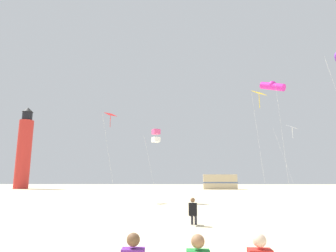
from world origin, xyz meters
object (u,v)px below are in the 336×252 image
object	(u,v)px
kite_flyer_standing	(193,211)
kite_tube_magenta	(272,86)
kite_box_rainbow	(156,136)
lighthouse_distant	(24,150)
kite_diamond_gold	(259,97)
kite_diamond_white	(292,129)
kite_diamond_scarlet	(110,117)
rv_van_tan	(220,182)

from	to	relation	value
kite_flyer_standing	kite_tube_magenta	bearing A→B (deg)	-112.22
kite_box_rainbow	lighthouse_distant	xyz separation A→B (m)	(-29.29, 32.43, 2.13)
kite_box_rainbow	kite_diamond_gold	distance (m)	9.25
kite_flyer_standing	kite_diamond_white	bearing A→B (deg)	-113.60
kite_flyer_standing	kite_box_rainbow	xyz separation A→B (m)	(-2.43, 12.10, 5.10)
kite_diamond_white	kite_box_rainbow	bearing A→B (deg)	-158.56
kite_diamond_white	kite_diamond_scarlet	distance (m)	19.23
kite_flyer_standing	kite_diamond_gold	size ratio (longest dim) A/B	0.13
lighthouse_distant	rv_van_tan	xyz separation A→B (m)	(39.67, -1.30, -6.45)
kite_diamond_white	kite_diamond_scarlet	xyz separation A→B (m)	(-18.60, -4.87, 0.36)
kite_box_rainbow	rv_van_tan	bearing A→B (deg)	71.56
lighthouse_distant	kite_diamond_scarlet	bearing A→B (deg)	-51.73
kite_diamond_scarlet	lighthouse_distant	distance (m)	40.35
lighthouse_distant	kite_diamond_gold	bearing A→B (deg)	-43.96
kite_diamond_gold	lighthouse_distant	xyz separation A→B (m)	(-37.43, 36.10, -0.30)
kite_flyer_standing	kite_diamond_scarlet	xyz separation A→B (m)	(-6.73, 12.84, 6.95)
kite_tube_magenta	kite_diamond_white	bearing A→B (deg)	51.83
kite_tube_magenta	kite_diamond_scarlet	size ratio (longest dim) A/B	1.42
rv_van_tan	lighthouse_distant	bearing A→B (deg)	-177.67
kite_tube_magenta	kite_diamond_scarlet	world-z (taller)	kite_tube_magenta
kite_tube_magenta	rv_van_tan	world-z (taller)	kite_tube_magenta
kite_diamond_scarlet	kite_diamond_white	bearing A→B (deg)	14.67
kite_diamond_scarlet	kite_diamond_gold	bearing A→B (deg)	-19.53
kite_box_rainbow	kite_diamond_scarlet	bearing A→B (deg)	170.16
kite_diamond_white	kite_diamond_gold	size ratio (longest dim) A/B	0.89
rv_van_tan	kite_box_rainbow	bearing A→B (deg)	-104.22
kite_diamond_gold	rv_van_tan	xyz separation A→B (m)	(2.24, 34.79, -6.74)
kite_diamond_gold	rv_van_tan	size ratio (longest dim) A/B	1.31
kite_flyer_standing	kite_box_rainbow	size ratio (longest dim) A/B	0.18
kite_flyer_standing	kite_diamond_white	size ratio (longest dim) A/B	0.15
rv_van_tan	kite_diamond_scarlet	bearing A→B (deg)	-111.57
lighthouse_distant	kite_box_rainbow	bearing A→B (deg)	-47.91
kite_diamond_gold	kite_diamond_white	bearing A→B (deg)	56.44
kite_box_rainbow	kite_diamond_scarlet	world-z (taller)	kite_diamond_scarlet
kite_box_rainbow	kite_tube_magenta	size ratio (longest dim) A/B	0.55
kite_diamond_white	kite_diamond_scarlet	size ratio (longest dim) A/B	0.95
kite_diamond_white	kite_diamond_gold	bearing A→B (deg)	-123.56
kite_tube_magenta	kite_diamond_white	distance (m)	6.27
kite_tube_magenta	kite_diamond_scarlet	bearing A→B (deg)	-176.98
kite_diamond_white	rv_van_tan	distance (m)	26.46
kite_box_rainbow	kite_flyer_standing	bearing A→B (deg)	-78.63
kite_diamond_white	lighthouse_distant	distance (m)	51.18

